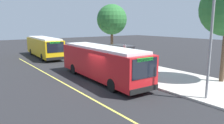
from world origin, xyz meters
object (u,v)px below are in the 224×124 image
(route_sign_post, at_px, (124,55))
(waiting_bench, at_px, (125,63))
(transit_bus_second, at_px, (44,46))
(transit_bus_main, at_px, (101,62))

(route_sign_post, bearing_deg, waiting_bench, 139.34)
(route_sign_post, bearing_deg, transit_bus_second, -170.68)
(waiting_bench, distance_m, route_sign_post, 2.95)
(transit_bus_main, distance_m, transit_bus_second, 16.10)
(waiting_bench, bearing_deg, route_sign_post, -40.66)
(waiting_bench, height_order, route_sign_post, route_sign_post)
(waiting_bench, relative_size, route_sign_post, 0.57)
(transit_bus_main, bearing_deg, transit_bus_second, 179.14)
(transit_bus_main, relative_size, waiting_bench, 7.00)
(transit_bus_main, xyz_separation_m, waiting_bench, (-2.27, 4.56, -0.98))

